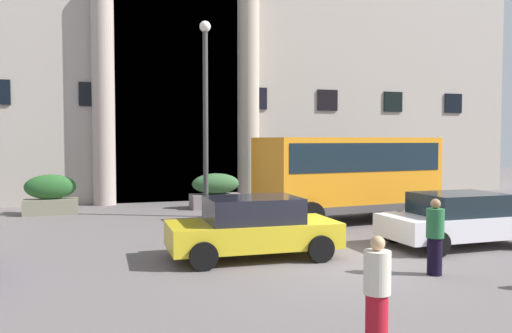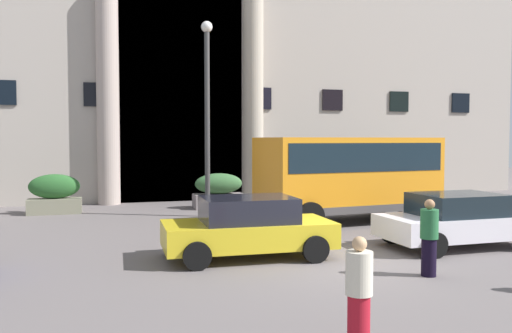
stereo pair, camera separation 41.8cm
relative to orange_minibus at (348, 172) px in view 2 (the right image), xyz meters
The scene contains 13 objects.
ground_plane 6.36m from the orange_minibus, 115.93° to the right, with size 80.00×64.00×0.12m, color #625A5A.
orange_minibus is the anchor object (origin of this frame).
bus_stop_sign 4.66m from the orange_minibus, 23.37° to the left, with size 0.44×0.08×2.79m.
hedge_planter_entrance_right 7.04m from the orange_minibus, 43.81° to the left, with size 1.98×0.96×1.57m.
hedge_planter_far_east 10.88m from the orange_minibus, 153.66° to the left, with size 1.92×0.79×1.49m.
hedge_planter_west 5.93m from the orange_minibus, 126.11° to the left, with size 2.03×0.98×1.41m.
hedge_planter_east 5.50m from the orange_minibus, 82.42° to the left, with size 2.06×0.75×1.32m.
parked_sedan_second 4.82m from the orange_minibus, 80.03° to the right, with size 4.02×2.10×1.39m.
parked_coupe_end 6.45m from the orange_minibus, 137.66° to the right, with size 4.00×2.08×1.43m.
motorcycle_near_kerb 2.92m from the orange_minibus, 59.63° to the right, with size 1.92×0.67×0.89m.
pedestrian_child_trailing 7.20m from the orange_minibus, 103.16° to the right, with size 0.36×0.36×1.57m.
pedestrian_woman_with_bag 11.09m from the orange_minibus, 115.58° to the right, with size 0.36×0.36×1.52m.
lamppost_plaza_centre 5.56m from the orange_minibus, 150.04° to the left, with size 0.40×0.40×6.98m.
Camera 2 is at (-5.32, -10.62, 2.79)m, focal length 36.92 mm.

